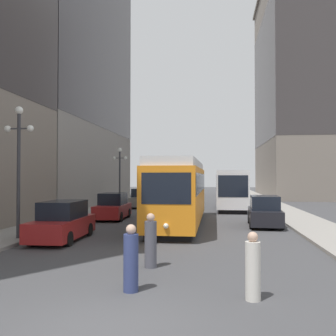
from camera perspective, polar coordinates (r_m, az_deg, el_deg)
name	(u,v)px	position (r m, az deg, el deg)	size (l,w,h in m)	color
ground_plane	(109,327)	(8.18, -8.80, -22.53)	(200.00, 200.00, 0.00)	#424244
sidewalk_left	(137,199)	(48.43, -4.64, -4.70)	(2.95, 120.00, 0.15)	gray
sidewalk_right	(262,200)	(47.76, 13.98, -4.71)	(2.95, 120.00, 0.15)	gray
streetcar	(180,191)	(23.33, 1.78, -3.40)	(2.65, 13.43, 3.89)	black
transit_bus	(231,187)	(35.66, 9.37, -2.90)	(2.67, 11.49, 3.45)	black
parked_car_left_near	(62,222)	(18.51, -15.54, -7.82)	(1.98, 4.65, 1.82)	black
parked_car_left_mid	(141,199)	(36.65, -4.03, -4.60)	(2.06, 4.41, 1.82)	black
parked_car_right_far	(265,212)	(23.44, 14.30, -6.44)	(2.06, 4.38, 1.82)	black
parked_car_left_far	(113,207)	(26.76, -8.27, -5.82)	(1.98, 4.34, 1.82)	black
pedestrian_crossing_near	(253,268)	(9.64, 12.61, -14.46)	(0.37, 0.37, 1.64)	beige
pedestrian_crossing_far	(131,260)	(10.13, -5.58, -13.59)	(0.39, 0.39, 1.73)	navy
pedestrian_on_sidewalk	(151,242)	(12.63, -2.62, -11.05)	(0.40, 0.40, 1.77)	#4C4C56
lamp_post_left_near	(19,152)	(18.77, -21.46, 2.21)	(1.41, 0.36, 6.04)	#333338
lamp_post_left_far	(120,168)	(36.17, -7.24, 0.01)	(1.41, 0.36, 5.52)	#333338
building_left_midblock	(52,48)	(43.86, -17.05, 16.80)	(12.28, 24.12, 32.05)	gray
building_right_corner	(313,85)	(61.28, 20.91, 11.55)	(15.01, 24.32, 31.97)	slate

